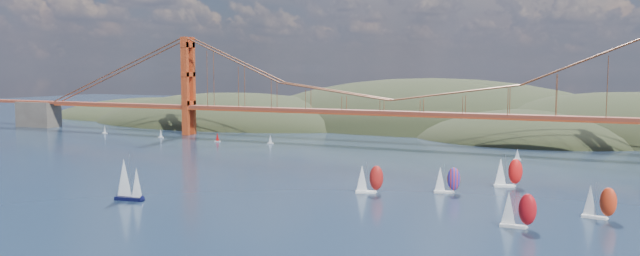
% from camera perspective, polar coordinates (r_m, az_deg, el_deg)
% --- Properties ---
extents(ground, '(1200.00, 1200.00, 0.00)m').
position_cam_1_polar(ground, '(148.95, -15.51, -9.20)').
color(ground, black).
rests_on(ground, ground).
extents(headlands, '(725.00, 225.00, 96.00)m').
position_cam_1_polar(headlands, '(394.58, 17.17, -2.05)').
color(headlands, black).
rests_on(headlands, ground).
extents(bridge, '(552.00, 12.00, 55.00)m').
position_cam_1_polar(bridge, '(305.35, 6.29, 4.47)').
color(bridge, maroon).
rests_on(bridge, ground).
extents(sloop_navy, '(8.72, 5.28, 13.17)m').
position_cam_1_polar(sloop_navy, '(184.88, -17.16, -4.57)').
color(sloop_navy, black).
rests_on(sloop_navy, ground).
extents(racer_0, '(8.50, 5.45, 9.50)m').
position_cam_1_polar(racer_0, '(187.49, 4.48, -4.62)').
color(racer_0, white).
rests_on(racer_0, ground).
extents(racer_1, '(8.19, 3.29, 9.46)m').
position_cam_1_polar(racer_1, '(153.76, 17.61, -7.09)').
color(racer_1, silver).
rests_on(racer_1, ground).
extents(racer_2, '(8.21, 3.99, 9.25)m').
position_cam_1_polar(racer_2, '(170.01, 24.12, -6.16)').
color(racer_2, white).
rests_on(racer_2, ground).
extents(racer_3, '(9.12, 6.07, 10.20)m').
position_cam_1_polar(racer_3, '(205.15, 16.78, -3.87)').
color(racer_3, white).
rests_on(racer_3, ground).
extents(racer_rwb, '(7.94, 4.86, 8.89)m').
position_cam_1_polar(racer_rwb, '(190.80, 11.50, -4.62)').
color(racer_rwb, silver).
rests_on(racer_rwb, ground).
extents(distant_boat_0, '(3.00, 2.00, 4.70)m').
position_cam_1_polar(distant_boat_0, '(380.57, -19.08, -0.12)').
color(distant_boat_0, silver).
rests_on(distant_boat_0, ground).
extents(distant_boat_1, '(3.00, 2.00, 4.70)m').
position_cam_1_polar(distant_boat_1, '(347.58, -14.35, -0.49)').
color(distant_boat_1, silver).
rests_on(distant_boat_1, ground).
extents(distant_boat_2, '(3.00, 2.00, 4.70)m').
position_cam_1_polar(distant_boat_2, '(323.03, -9.36, -0.83)').
color(distant_boat_2, silver).
rests_on(distant_boat_2, ground).
extents(distant_boat_3, '(3.00, 2.00, 4.70)m').
position_cam_1_polar(distant_boat_3, '(311.09, -4.56, -1.01)').
color(distant_boat_3, silver).
rests_on(distant_boat_3, ground).
extents(distant_boat_8, '(3.00, 2.00, 4.70)m').
position_cam_1_polar(distant_boat_8, '(266.76, 17.60, -2.31)').
color(distant_boat_8, silver).
rests_on(distant_boat_8, ground).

